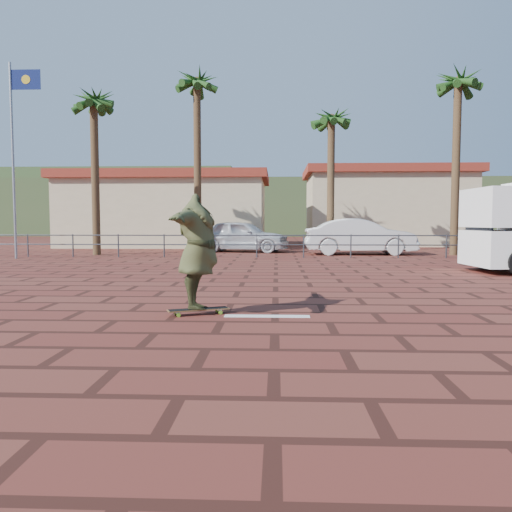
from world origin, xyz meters
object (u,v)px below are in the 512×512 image
at_px(skateboarder, 198,252).
at_px(car_white, 360,237).
at_px(longboard, 198,310).
at_px(car_silver, 242,236).

bearing_deg(skateboarder, car_white, -14.74).
distance_m(longboard, car_white, 16.16).
xyz_separation_m(longboard, car_white, (5.18, 15.28, 0.76)).
height_order(car_silver, car_white, car_white).
height_order(longboard, car_silver, car_silver).
bearing_deg(skateboarder, longboard, 18.03).
distance_m(car_silver, car_white, 5.93).
bearing_deg(car_white, car_silver, 71.94).
bearing_deg(longboard, car_white, 49.15).
xyz_separation_m(skateboarder, car_white, (5.18, 15.28, -0.22)).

